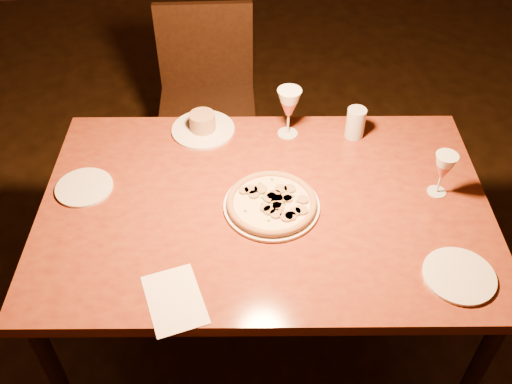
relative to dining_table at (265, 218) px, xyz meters
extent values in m
plane|color=#311F10|center=(0.09, -0.05, -0.73)|extent=(7.00, 7.00, 0.00)
cube|color=brown|center=(0.00, 0.00, 0.05)|extent=(1.61, 1.16, 0.04)
cylinder|color=black|center=(-0.74, -0.32, -0.35)|extent=(0.05, 0.05, 0.76)
cylinder|color=black|center=(-0.62, 0.51, -0.35)|extent=(0.05, 0.05, 0.76)
cylinder|color=black|center=(0.62, -0.51, -0.35)|extent=(0.05, 0.05, 0.76)
cylinder|color=black|center=(0.74, 0.32, -0.35)|extent=(0.05, 0.05, 0.76)
cube|color=black|center=(-0.13, 0.95, -0.23)|extent=(0.50, 0.50, 0.04)
cube|color=black|center=(-0.11, 1.17, 0.01)|extent=(0.47, 0.08, 0.44)
cylinder|color=black|center=(-0.34, 0.78, -0.49)|extent=(0.04, 0.04, 0.48)
cylinder|color=black|center=(-0.30, 1.16, -0.49)|extent=(0.04, 0.04, 0.48)
cylinder|color=black|center=(0.04, 0.75, -0.49)|extent=(0.04, 0.04, 0.48)
cylinder|color=black|center=(0.07, 1.12, -0.49)|extent=(0.04, 0.04, 0.48)
cylinder|color=white|center=(0.02, -0.02, 0.08)|extent=(0.32, 0.32, 0.01)
cylinder|color=#FCE3AD|center=(0.02, -0.02, 0.09)|extent=(0.29, 0.29, 0.01)
torus|color=#B07D4C|center=(0.02, -0.02, 0.09)|extent=(0.30, 0.30, 0.02)
cylinder|color=white|center=(-0.18, 0.42, 0.08)|extent=(0.24, 0.24, 0.01)
cylinder|color=#A27E5D|center=(-0.18, 0.42, 0.11)|extent=(0.10, 0.10, 0.07)
cylinder|color=silver|center=(0.39, 0.31, 0.13)|extent=(0.07, 0.07, 0.12)
cylinder|color=white|center=(-0.60, 0.16, 0.08)|extent=(0.19, 0.19, 0.01)
cylinder|color=white|center=(0.52, -0.39, 0.08)|extent=(0.21, 0.21, 0.01)
cube|color=white|center=(-0.31, -0.35, 0.07)|extent=(0.19, 0.25, 0.00)
camera|label=1|loc=(-0.22, -1.33, 1.42)|focal=40.00mm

